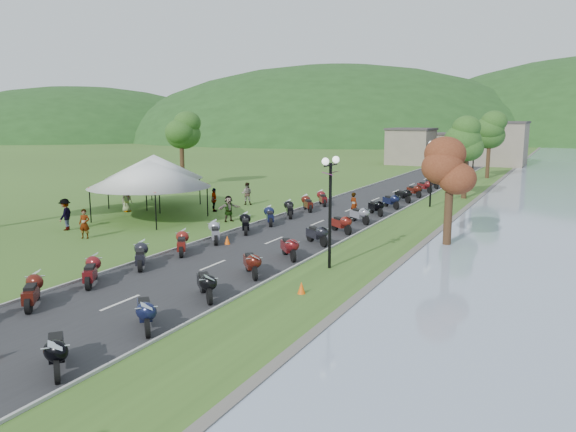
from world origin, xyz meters
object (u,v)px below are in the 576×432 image
at_px(vendor_tent_main, 150,190).
at_px(pedestrian_b, 247,205).
at_px(pedestrian_a, 85,238).
at_px(pedestrian_c, 66,230).

height_order(vendor_tent_main, pedestrian_b, vendor_tent_main).
bearing_deg(pedestrian_b, pedestrian_a, 62.31).
bearing_deg(pedestrian_b, vendor_tent_main, 53.02).
bearing_deg(pedestrian_c, pedestrian_a, 43.24).
height_order(vendor_tent_main, pedestrian_c, vendor_tent_main).
relative_size(vendor_tent_main, pedestrian_c, 2.81).
bearing_deg(pedestrian_b, pedestrian_c, 50.25).
bearing_deg(pedestrian_a, pedestrian_c, 134.78).
relative_size(vendor_tent_main, pedestrian_b, 3.09).
distance_m(pedestrian_a, pedestrian_b, 15.11).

